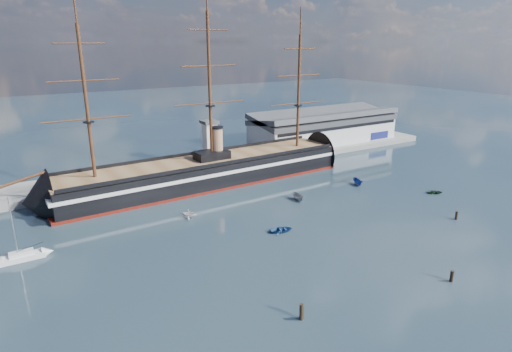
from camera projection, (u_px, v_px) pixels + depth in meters
ground at (254, 201)px, 116.59m from camera, size 600.00×600.00×0.00m
quay at (225, 165)px, 150.85m from camera, size 180.00×18.00×2.00m
warehouse at (324, 127)px, 175.64m from camera, size 63.00×21.00×11.60m
quay_tower at (210, 142)px, 141.99m from camera, size 5.00×5.00×15.00m
warship at (201, 173)px, 128.43m from camera, size 113.12×19.00×53.94m
sailboat at (22, 256)px, 85.02m from camera, size 8.40×2.50×13.42m
motorboat_b at (281, 232)px, 97.96m from camera, size 2.16×3.56×1.55m
motorboat_c at (298, 200)px, 117.33m from camera, size 6.01×2.88×2.31m
motorboat_d at (189, 217)px, 105.90m from camera, size 6.18×6.58×2.31m
motorboat_e at (435, 193)px, 122.66m from camera, size 2.40×2.73×1.22m
motorboat_f at (358, 185)px, 129.98m from camera, size 5.98×3.74×2.25m
piling_near_left at (301, 319)px, 67.01m from camera, size 0.64×0.64×3.49m
piling_near_mid at (451, 281)px, 77.66m from camera, size 0.64×0.64×2.85m
piling_far_right at (456, 219)px, 104.75m from camera, size 0.64×0.64×2.81m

